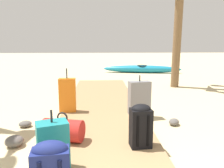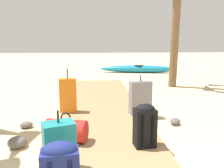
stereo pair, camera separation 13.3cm
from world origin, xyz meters
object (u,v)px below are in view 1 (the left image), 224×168
suitcase_orange (67,95)px  duffel_bag_red (63,130)px  suitcase_grey (139,98)px  suitcase_teal (53,147)px  backpack_black (141,125)px  kayak (142,69)px

suitcase_orange → duffel_bag_red: size_ratio=1.39×
suitcase_grey → duffel_bag_red: size_ratio=1.21×
suitcase_teal → backpack_black: suitcase_teal is taller
suitcase_teal → duffel_bag_red: 0.82m
suitcase_teal → kayak: 9.35m
suitcase_grey → backpack_black: 1.46m
suitcase_teal → duffel_bag_red: size_ratio=1.10×
suitcase_grey → suitcase_orange: size_ratio=0.87×
suitcase_grey → suitcase_orange: suitcase_orange is taller
suitcase_grey → duffel_bag_red: (-1.32, -1.21, -0.17)m
suitcase_orange → duffel_bag_red: 1.47m
kayak → suitcase_orange: bearing=-112.4°
suitcase_teal → kayak: suitcase_teal is taller
backpack_black → kayak: bearing=79.6°
suitcase_teal → kayak: size_ratio=0.18×
suitcase_grey → backpack_black: bearing=-98.9°
suitcase_teal → backpack_black: bearing=28.3°
duffel_bag_red → backpack_black: (1.09, -0.24, 0.15)m
backpack_black → kayak: backpack_black is taller
duffel_bag_red → backpack_black: backpack_black is taller
suitcase_grey → kayak: suitcase_grey is taller
suitcase_orange → suitcase_grey: bearing=-9.7°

